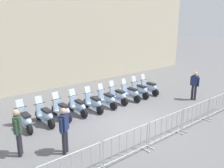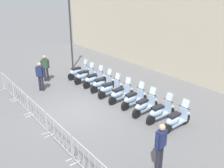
{
  "view_description": "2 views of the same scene",
  "coord_description": "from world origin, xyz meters",
  "px_view_note": "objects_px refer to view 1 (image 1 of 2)",
  "views": [
    {
      "loc": [
        -7.18,
        -7.0,
        4.63
      ],
      "look_at": [
        0.85,
        2.3,
        1.28
      ],
      "focal_mm": 37.22,
      "sensor_mm": 36.0,
      "label": 1
    },
    {
      "loc": [
        9.37,
        -5.53,
        5.69
      ],
      "look_at": [
        0.11,
        2.12,
        0.94
      ],
      "focal_mm": 39.2,
      "sensor_mm": 36.0,
      "label": 2
    }
  ],
  "objects_px": {
    "motorcycle_6": "(118,96)",
    "officer_near_row_end": "(64,128)",
    "motorcycle_4": "(94,103)",
    "barrier_segment_1": "(127,146)",
    "motorcycle_1": "(45,115)",
    "barrier_segment_4": "(219,105)",
    "motorcycle_0": "(25,120)",
    "motorcycle_3": "(78,106)",
    "barrier_segment_2": "(166,128)",
    "motorcycle_8": "(140,90)",
    "motorcycle_9": "(149,87)",
    "motorcycle_5": "(107,99)",
    "officer_by_barriers": "(195,84)",
    "barrier_segment_3": "(196,115)",
    "motorcycle_2": "(62,110)",
    "officer_mid_plaza": "(18,130)",
    "motorcycle_7": "(130,93)"
  },
  "relations": [
    {
      "from": "motorcycle_4",
      "to": "barrier_segment_1",
      "type": "height_order",
      "value": "motorcycle_4"
    },
    {
      "from": "motorcycle_0",
      "to": "barrier_segment_4",
      "type": "xyz_separation_m",
      "value": [
        8.14,
        -4.73,
        0.07
      ]
    },
    {
      "from": "motorcycle_2",
      "to": "motorcycle_1",
      "type": "bearing_deg",
      "value": -176.31
    },
    {
      "from": "barrier_segment_3",
      "to": "officer_by_barriers",
      "type": "xyz_separation_m",
      "value": [
        3.21,
        1.99,
        0.46
      ]
    },
    {
      "from": "motorcycle_3",
      "to": "officer_near_row_end",
      "type": "height_order",
      "value": "officer_near_row_end"
    },
    {
      "from": "motorcycle_1",
      "to": "motorcycle_9",
      "type": "distance_m",
      "value": 7.14
    },
    {
      "from": "barrier_segment_2",
      "to": "motorcycle_6",
      "type": "bearing_deg",
      "value": 71.83
    },
    {
      "from": "motorcycle_8",
      "to": "barrier_segment_4",
      "type": "bearing_deg",
      "value": -77.62
    },
    {
      "from": "motorcycle_8",
      "to": "officer_near_row_end",
      "type": "height_order",
      "value": "officer_near_row_end"
    },
    {
      "from": "motorcycle_6",
      "to": "motorcycle_8",
      "type": "bearing_deg",
      "value": -1.77
    },
    {
      "from": "barrier_segment_2",
      "to": "barrier_segment_3",
      "type": "distance_m",
      "value": 2.13
    },
    {
      "from": "motorcycle_1",
      "to": "barrier_segment_2",
      "type": "relative_size",
      "value": 0.84
    },
    {
      "from": "motorcycle_3",
      "to": "motorcycle_9",
      "type": "height_order",
      "value": "same"
    },
    {
      "from": "officer_mid_plaza",
      "to": "motorcycle_3",
      "type": "bearing_deg",
      "value": 26.61
    },
    {
      "from": "motorcycle_8",
      "to": "motorcycle_4",
      "type": "bearing_deg",
      "value": -179.6
    },
    {
      "from": "motorcycle_4",
      "to": "barrier_segment_3",
      "type": "distance_m",
      "value": 5.09
    },
    {
      "from": "motorcycle_6",
      "to": "motorcycle_7",
      "type": "distance_m",
      "value": 0.9
    },
    {
      "from": "motorcycle_8",
      "to": "barrier_segment_1",
      "type": "height_order",
      "value": "motorcycle_8"
    },
    {
      "from": "motorcycle_1",
      "to": "motorcycle_4",
      "type": "relative_size",
      "value": 1.0
    },
    {
      "from": "motorcycle_4",
      "to": "motorcycle_7",
      "type": "distance_m",
      "value": 2.68
    },
    {
      "from": "motorcycle_4",
      "to": "barrier_segment_1",
      "type": "xyz_separation_m",
      "value": [
        -1.8,
        -4.34,
        0.07
      ]
    },
    {
      "from": "motorcycle_9",
      "to": "motorcycle_3",
      "type": "bearing_deg",
      "value": 178.86
    },
    {
      "from": "motorcycle_6",
      "to": "barrier_segment_4",
      "type": "distance_m",
      "value": 5.38
    },
    {
      "from": "motorcycle_1",
      "to": "motorcycle_8",
      "type": "height_order",
      "value": "same"
    },
    {
      "from": "motorcycle_4",
      "to": "barrier_segment_1",
      "type": "relative_size",
      "value": 0.84
    },
    {
      "from": "motorcycle_8",
      "to": "motorcycle_7",
      "type": "bearing_deg",
      "value": -175.66
    },
    {
      "from": "motorcycle_0",
      "to": "motorcycle_1",
      "type": "bearing_deg",
      "value": -5.46
    },
    {
      "from": "motorcycle_4",
      "to": "motorcycle_9",
      "type": "xyz_separation_m",
      "value": [
        4.47,
        0.01,
        0.0
      ]
    },
    {
      "from": "barrier_segment_1",
      "to": "barrier_segment_3",
      "type": "distance_m",
      "value": 4.25
    },
    {
      "from": "motorcycle_2",
      "to": "barrier_segment_2",
      "type": "distance_m",
      "value": 5.04
    },
    {
      "from": "motorcycle_1",
      "to": "motorcycle_4",
      "type": "bearing_deg",
      "value": -2.62
    },
    {
      "from": "motorcycle_6",
      "to": "officer_near_row_end",
      "type": "height_order",
      "value": "officer_near_row_end"
    },
    {
      "from": "barrier_segment_3",
      "to": "officer_mid_plaza",
      "type": "relative_size",
      "value": 1.18
    },
    {
      "from": "motorcycle_0",
      "to": "motorcycle_3",
      "type": "bearing_deg",
      "value": -1.85
    },
    {
      "from": "motorcycle_8",
      "to": "officer_by_barriers",
      "type": "bearing_deg",
      "value": -50.14
    },
    {
      "from": "motorcycle_3",
      "to": "barrier_segment_4",
      "type": "relative_size",
      "value": 0.84
    },
    {
      "from": "motorcycle_1",
      "to": "motorcycle_8",
      "type": "relative_size",
      "value": 1.0
    },
    {
      "from": "motorcycle_1",
      "to": "barrier_segment_4",
      "type": "height_order",
      "value": "motorcycle_1"
    },
    {
      "from": "motorcycle_8",
      "to": "officer_near_row_end",
      "type": "xyz_separation_m",
      "value": [
        -6.76,
        -2.62,
        0.53
      ]
    },
    {
      "from": "motorcycle_0",
      "to": "motorcycle_7",
      "type": "xyz_separation_m",
      "value": [
        6.25,
        -0.25,
        0.0
      ]
    },
    {
      "from": "barrier_segment_2",
      "to": "motorcycle_4",
      "type": "bearing_deg",
      "value": 94.15
    },
    {
      "from": "motorcycle_4",
      "to": "officer_by_barriers",
      "type": "height_order",
      "value": "officer_by_barriers"
    },
    {
      "from": "motorcycle_6",
      "to": "officer_mid_plaza",
      "type": "height_order",
      "value": "officer_mid_plaza"
    },
    {
      "from": "motorcycle_2",
      "to": "motorcycle_4",
      "type": "bearing_deg",
      "value": -5.79
    },
    {
      "from": "motorcycle_0",
      "to": "barrier_segment_3",
      "type": "relative_size",
      "value": 0.85
    },
    {
      "from": "motorcycle_9",
      "to": "barrier_segment_2",
      "type": "height_order",
      "value": "motorcycle_9"
    },
    {
      "from": "barrier_segment_3",
      "to": "motorcycle_6",
      "type": "bearing_deg",
      "value": 98.18
    },
    {
      "from": "motorcycle_6",
      "to": "barrier_segment_2",
      "type": "height_order",
      "value": "motorcycle_6"
    },
    {
      "from": "motorcycle_0",
      "to": "officer_near_row_end",
      "type": "height_order",
      "value": "officer_near_row_end"
    },
    {
      "from": "motorcycle_5",
      "to": "officer_by_barriers",
      "type": "xyz_separation_m",
      "value": [
        4.76,
        -2.46,
        0.53
      ]
    }
  ]
}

